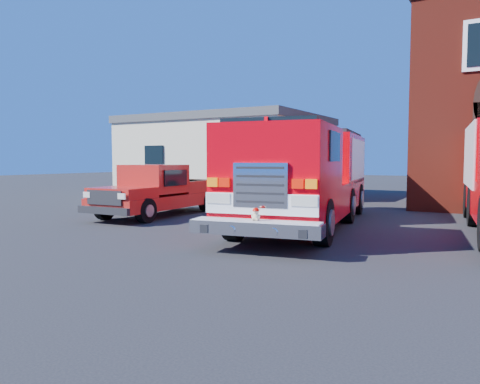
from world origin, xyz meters
The scene contains 4 objects.
ground centered at (0.00, 0.00, 0.00)m, with size 100.00×100.00×0.00m, color black.
side_building centered at (-9.00, 13.00, 2.20)m, with size 10.20×8.20×4.35m.
fire_engine centered at (-0.36, 3.42, 1.52)m, with size 4.19×9.84×2.94m.
pickup_truck centered at (-5.82, 3.12, 0.85)m, with size 2.19×5.58×1.80m.
Camera 1 is at (4.92, -9.71, 1.99)m, focal length 35.00 mm.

